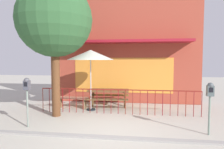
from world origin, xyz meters
name	(u,v)px	position (x,y,z in m)	size (l,w,h in m)	color
ground	(111,132)	(0.00, 0.00, 0.00)	(40.00, 40.00, 0.00)	#AFAA9C
pub_storefront	(123,47)	(0.00, 4.35, 2.72)	(7.34, 1.42, 5.46)	#5E2814
patio_fence_front	(118,97)	(0.00, 1.99, 0.66)	(6.19, 0.04, 0.97)	maroon
picnic_table_left	(108,93)	(-0.56, 3.13, 0.61)	(1.86, 1.45, 0.79)	brown
patio_umbrella	(91,55)	(-1.19, 2.46, 2.29)	(1.93, 1.93, 2.51)	black
patio_bench	(72,100)	(-2.09, 2.70, 0.35)	(1.41, 0.37, 0.48)	#A76C54
parking_meter_near	(210,95)	(2.76, 0.13, 1.14)	(0.18, 0.17, 1.48)	slate
parking_meter_far	(27,89)	(-2.63, 0.06, 1.20)	(0.18, 0.17, 1.55)	slate
street_tree	(55,20)	(-2.26, 1.39, 3.54)	(2.74, 2.74, 4.94)	#56331C
curb_edge	(108,138)	(0.00, -0.52, 0.00)	(10.28, 0.20, 0.11)	gray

